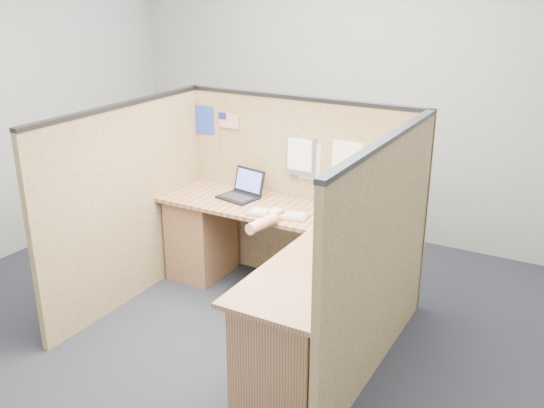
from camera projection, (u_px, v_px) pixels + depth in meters
The scene contains 13 objects.
floor at pixel (234, 333), 4.29m from camera, with size 5.00×5.00×0.00m, color black.
wall_back at pixel (362, 89), 5.64m from camera, with size 5.00×5.00×0.00m, color #989C9D.
cubicle_partitions at pixel (264, 214), 4.37m from camera, with size 2.06×1.83×1.53m.
l_desk at pixel (276, 274), 4.30m from camera, with size 1.95×1.75×0.73m.
laptop at pixel (242, 190), 4.81m from camera, with size 0.33×0.34×0.21m.
keyboard at pixel (277, 214), 4.42m from camera, with size 0.47×0.24×0.03m.
mouse at pixel (276, 215), 4.38m from camera, with size 0.12×0.07×0.05m, color silver.
hand_forearm at pixel (266, 220), 4.25m from camera, with size 0.12×0.43×0.09m.
blue_poster at pixel (205, 120), 5.05m from camera, with size 0.18×0.00×0.24m, color #2237A0.
american_flag at pixel (226, 122), 4.94m from camera, with size 0.19×0.01×0.33m.
file_holder at pixel (301, 156), 4.67m from camera, with size 0.23×0.05×0.30m.
paper_left at pixel (347, 161), 4.52m from camera, with size 0.24×0.00×0.31m, color white.
paper_right at pixel (313, 162), 4.66m from camera, with size 0.23×0.00×0.29m, color white.
Camera 1 is at (2.06, -3.09, 2.34)m, focal length 40.00 mm.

